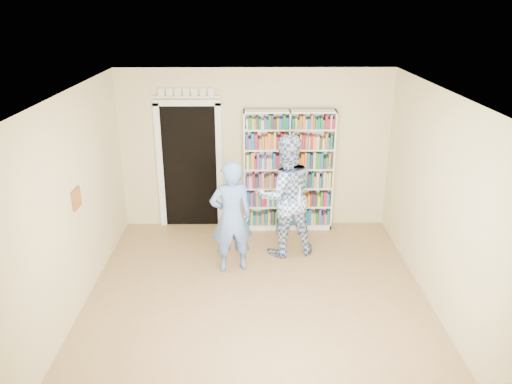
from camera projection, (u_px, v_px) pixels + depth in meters
floor at (257, 303)px, 6.49m from camera, size 5.00×5.00×0.00m
ceiling at (257, 96)px, 5.52m from camera, size 5.00×5.00×0.00m
wall_back at (255, 150)px, 8.34m from camera, size 4.50×0.00×4.50m
wall_left at (70, 209)px, 5.98m from camera, size 0.00×5.00×5.00m
wall_right at (443, 207)px, 6.04m from camera, size 0.00×5.00×5.00m
bookshelf at (288, 171)px, 8.32m from camera, size 1.49×0.28×2.05m
doorway at (190, 160)px, 8.37m from camera, size 1.10×0.08×2.43m
wall_art at (77, 199)px, 6.15m from camera, size 0.03×0.25×0.25m
man_blue at (231, 217)px, 7.03m from camera, size 0.68×0.53×1.66m
man_plaid at (285, 196)px, 7.49m from camera, size 1.05×0.90×1.89m
paper_sheet at (293, 194)px, 7.25m from camera, size 0.22×0.01×0.31m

